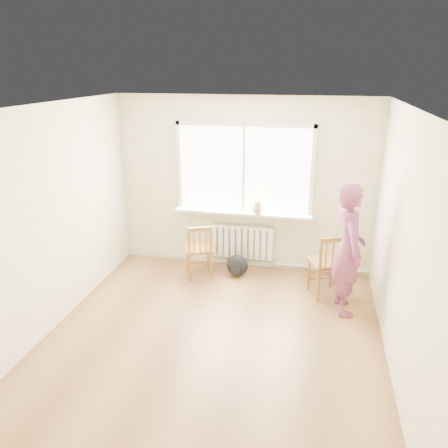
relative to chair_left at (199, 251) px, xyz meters
The scene contains 13 objects.
floor 1.80m from the chair_left, 70.69° to the right, with size 4.50×4.50×0.00m, color olive.
ceiling 2.86m from the chair_left, 70.69° to the right, with size 4.50×4.50×0.00m, color white.
back_wall 1.24m from the chair_left, 46.35° to the left, with size 4.00×0.01×2.70m, color beige.
window 1.47m from the chair_left, 45.14° to the left, with size 2.12×0.05×1.42m.
windowsill 0.91m from the chair_left, 40.62° to the left, with size 2.15×0.22×0.04m, color white.
radiator 0.77m from the chair_left, 41.65° to the left, with size 1.00×0.12×0.55m.
heating_pipe 1.94m from the chair_left, 16.60° to the left, with size 0.04×0.04×1.40m, color silver.
baseboard 0.91m from the chair_left, 45.63° to the left, with size 4.00×0.03×0.08m, color beige.
chair_left is the anchor object (origin of this frame).
chair_right 1.92m from the chair_left, ahead, with size 0.60×0.58×0.93m.
person 2.24m from the chair_left, 14.18° to the right, with size 0.64×0.42×1.75m, color #CD4644.
cat 1.11m from the chair_left, 26.26° to the left, with size 0.21×0.41×0.28m.
backpack 0.64m from the chair_left, 17.67° to the left, with size 0.34×0.25×0.34m, color black.
Camera 1 is at (1.07, -4.26, 3.08)m, focal length 35.00 mm.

